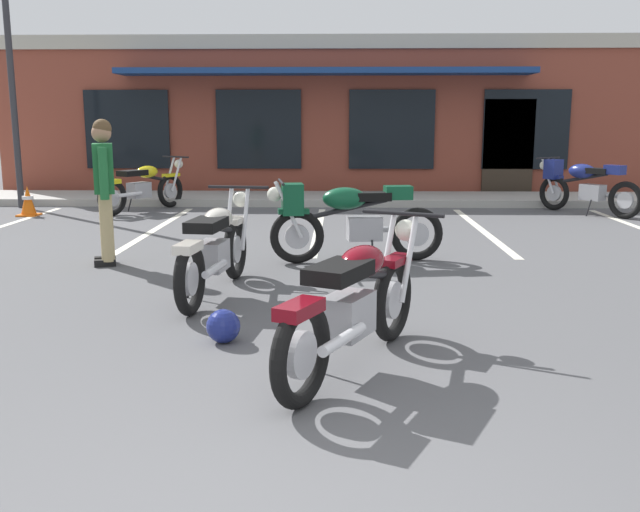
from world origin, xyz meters
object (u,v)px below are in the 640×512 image
object	(u,v)px
motorcycle_red_sportbike	(348,218)
person_in_shorts_foreground	(104,183)
motorcycle_black_cruiser	(583,184)
motorcycle_silver_naked	(143,186)
helmet_on_pavement	(223,326)
motorcycle_green_cafe_racer	(215,248)
parking_lot_lamp_post	(5,39)
motorcycle_foreground_classic	(355,302)
traffic_cone	(28,201)

from	to	relation	value
motorcycle_red_sportbike	person_in_shorts_foreground	distance (m)	2.84
motorcycle_black_cruiser	motorcycle_silver_naked	distance (m)	7.97
person_in_shorts_foreground	motorcycle_silver_naked	bearing A→B (deg)	100.65
motorcycle_red_sportbike	helmet_on_pavement	world-z (taller)	motorcycle_red_sportbike
motorcycle_green_cafe_racer	parking_lot_lamp_post	distance (m)	8.65
motorcycle_foreground_classic	helmet_on_pavement	xyz separation A→B (m)	(-0.98, 0.53, -0.33)
motorcycle_red_sportbike	person_in_shorts_foreground	bearing A→B (deg)	-175.27
motorcycle_silver_naked	motorcycle_green_cafe_racer	world-z (taller)	same
motorcycle_foreground_classic	person_in_shorts_foreground	distance (m)	4.45
motorcycle_red_sportbike	motorcycle_black_cruiser	xyz separation A→B (m)	(4.25, 4.53, 0.00)
helmet_on_pavement	parking_lot_lamp_post	world-z (taller)	parking_lot_lamp_post
motorcycle_black_cruiser	motorcycle_silver_naked	xyz separation A→B (m)	(-7.96, 0.09, -0.07)
motorcycle_red_sportbike	helmet_on_pavement	bearing A→B (deg)	-107.34
traffic_cone	motorcycle_silver_naked	bearing A→B (deg)	19.73
motorcycle_foreground_classic	traffic_cone	distance (m)	9.44
traffic_cone	motorcycle_green_cafe_racer	bearing A→B (deg)	-52.47
motorcycle_red_sportbike	person_in_shorts_foreground	size ratio (longest dim) A/B	1.25
motorcycle_silver_naked	traffic_cone	size ratio (longest dim) A/B	3.56
motorcycle_red_sportbike	parking_lot_lamp_post	size ratio (longest dim) A/B	0.44
motorcycle_red_sportbike	parking_lot_lamp_post	distance (m)	8.37
motorcycle_red_sportbike	motorcycle_black_cruiser	bearing A→B (deg)	46.77
motorcycle_black_cruiser	motorcycle_silver_naked	world-z (taller)	same
motorcycle_foreground_classic	motorcycle_red_sportbike	xyz separation A→B (m)	(-0.01, 3.66, 0.07)
helmet_on_pavement	traffic_cone	xyz separation A→B (m)	(-4.60, 7.08, 0.13)
motorcycle_red_sportbike	helmet_on_pavement	distance (m)	3.30
motorcycle_green_cafe_racer	person_in_shorts_foreground	size ratio (longest dim) A/B	1.26
helmet_on_pavement	motorcycle_green_cafe_racer	bearing A→B (deg)	101.81
motorcycle_foreground_classic	motorcycle_silver_naked	size ratio (longest dim) A/B	1.04
helmet_on_pavement	parking_lot_lamp_post	bearing A→B (deg)	122.89
motorcycle_black_cruiser	helmet_on_pavement	xyz separation A→B (m)	(-5.23, -7.65, -0.40)
person_in_shorts_foreground	traffic_cone	size ratio (longest dim) A/B	3.16
motorcycle_red_sportbike	helmet_on_pavement	size ratio (longest dim) A/B	8.08
motorcycle_foreground_classic	motorcycle_black_cruiser	xyz separation A→B (m)	(4.25, 8.18, 0.07)
motorcycle_foreground_classic	traffic_cone	size ratio (longest dim) A/B	3.69
helmet_on_pavement	motorcycle_red_sportbike	bearing A→B (deg)	72.66
motorcycle_silver_naked	parking_lot_lamp_post	distance (m)	3.66
motorcycle_black_cruiser	helmet_on_pavement	distance (m)	9.28
motorcycle_red_sportbike	traffic_cone	world-z (taller)	motorcycle_red_sportbike
motorcycle_silver_naked	person_in_shorts_foreground	world-z (taller)	person_in_shorts_foreground
person_in_shorts_foreground	motorcycle_green_cafe_racer	bearing A→B (deg)	-42.77
person_in_shorts_foreground	motorcycle_foreground_classic	bearing A→B (deg)	-50.71
motorcycle_foreground_classic	motorcycle_green_cafe_racer	world-z (taller)	same
motorcycle_red_sportbike	parking_lot_lamp_post	xyz separation A→B (m)	(-6.21, 4.98, 2.58)
helmet_on_pavement	parking_lot_lamp_post	xyz separation A→B (m)	(-5.24, 8.10, 2.98)
motorcycle_red_sportbike	motorcycle_green_cafe_racer	distance (m)	2.08
person_in_shorts_foreground	parking_lot_lamp_post	distance (m)	6.59
motorcycle_green_cafe_racer	motorcycle_foreground_classic	bearing A→B (deg)	-57.48
motorcycle_red_sportbike	motorcycle_green_cafe_racer	size ratio (longest dim) A/B	1.00
person_in_shorts_foreground	parking_lot_lamp_post	world-z (taller)	parking_lot_lamp_post
motorcycle_green_cafe_racer	motorcycle_silver_naked	bearing A→B (deg)	111.19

